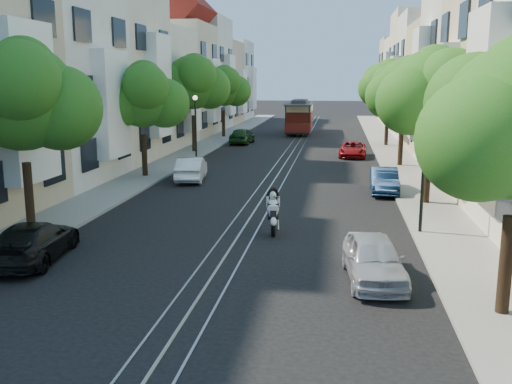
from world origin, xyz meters
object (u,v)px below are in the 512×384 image
at_px(parked_car_w_near, 34,241).
at_px(sportbike_rider, 273,209).
at_px(parked_car_e_near, 374,259).
at_px(tree_w_a, 23,99).
at_px(lamp_east, 424,154).
at_px(tree_e_d, 389,85).
at_px(lamp_west, 195,117).
at_px(cable_car, 300,115).
at_px(parked_car_w_far, 242,136).
at_px(tree_e_c, 404,92).
at_px(parked_car_e_far, 353,149).
at_px(parked_car_w_mid, 191,169).
at_px(parked_car_e_mid, 384,181).
at_px(tree_w_c, 194,83).
at_px(tree_w_b, 143,97).
at_px(tree_e_b, 433,95).
at_px(tree_w_d, 224,87).

bearing_deg(parked_car_w_near, sportbike_rider, -154.86).
bearing_deg(parked_car_e_near, parked_car_w_near, 172.66).
bearing_deg(tree_w_a, lamp_east, 8.57).
bearing_deg(tree_e_d, sportbike_rider, -102.57).
height_order(tree_w_a, lamp_west, tree_w_a).
height_order(cable_car, parked_car_w_far, cable_car).
relative_size(tree_e_c, lamp_west, 1.57).
bearing_deg(parked_car_w_near, lamp_east, -165.41).
relative_size(parked_car_e_far, parked_car_w_mid, 1.00).
height_order(sportbike_rider, parked_car_e_mid, sportbike_rider).
relative_size(tree_w_c, sportbike_rider, 3.75).
height_order(lamp_east, parked_car_w_far, lamp_east).
relative_size(tree_w_c, cable_car, 0.89).
xyz_separation_m(tree_w_b, parked_car_e_mid, (12.74, -2.50, -3.81)).
relative_size(tree_e_b, tree_e_c, 1.03).
distance_m(parked_car_w_mid, parked_car_w_far, 17.87).
bearing_deg(tree_e_d, cable_car, 127.87).
bearing_deg(tree_e_b, lamp_east, -100.93).
xyz_separation_m(cable_car, parked_car_e_mid, (6.10, -29.48, -1.22)).
bearing_deg(tree_w_d, tree_e_c, -48.01).
xyz_separation_m(lamp_east, parked_car_e_near, (-1.90, -4.98, -2.22)).
height_order(tree_w_b, tree_w_d, tree_w_d).
bearing_deg(tree_e_b, tree_w_a, -154.08).
bearing_deg(parked_car_e_far, parked_car_e_near, -86.20).
relative_size(tree_e_b, parked_car_w_far, 1.69).
bearing_deg(parked_car_e_near, tree_w_b, 122.03).
height_order(tree_w_a, tree_w_c, tree_w_c).
distance_m(tree_w_a, cable_car, 39.65).
bearing_deg(tree_e_d, tree_e_b, -90.00).
xyz_separation_m(tree_w_c, tree_w_d, (-0.00, 11.00, -0.47)).
xyz_separation_m(tree_w_b, sportbike_rider, (8.28, -10.44, -3.55)).
bearing_deg(parked_car_e_near, tree_w_d, 101.71).
bearing_deg(cable_car, lamp_east, -80.13).
height_order(parked_car_e_mid, parked_car_w_mid, parked_car_w_mid).
xyz_separation_m(parked_car_e_mid, parked_car_w_near, (-11.20, -12.15, 0.01)).
bearing_deg(sportbike_rider, tree_w_b, 120.47).
bearing_deg(tree_w_a, parked_car_e_mid, 36.72).
bearing_deg(parked_car_w_mid, parked_car_e_near, 113.92).
distance_m(lamp_east, parked_car_e_mid, 7.84).
xyz_separation_m(lamp_east, sportbike_rider, (-5.16, -0.46, -2.00)).
bearing_deg(parked_car_e_mid, sportbike_rider, -118.58).
relative_size(sportbike_rider, cable_car, 0.24).
distance_m(sportbike_rider, cable_car, 37.47).
bearing_deg(tree_e_c, tree_w_a, -128.66).
distance_m(tree_w_c, parked_car_e_near, 28.75).
height_order(parked_car_w_mid, parked_car_w_far, parked_car_w_far).
bearing_deg(tree_w_a, parked_car_w_mid, 76.52).
relative_size(tree_e_b, parked_car_w_mid, 1.73).
bearing_deg(parked_car_w_near, parked_car_w_far, -98.55).
bearing_deg(parked_car_w_far, parked_car_e_mid, 120.80).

